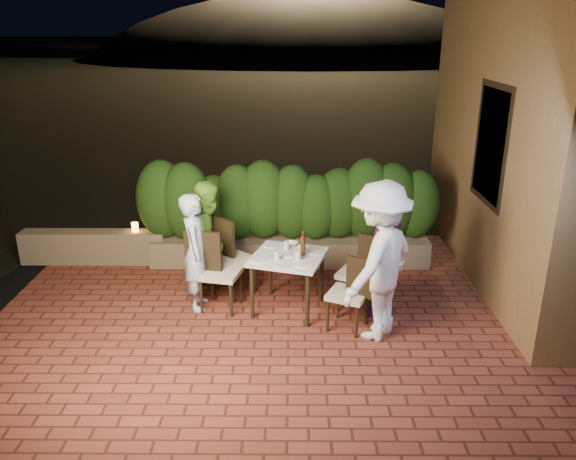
{
  "coord_description": "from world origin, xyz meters",
  "views": [
    {
      "loc": [
        0.23,
        -5.66,
        3.43
      ],
      "look_at": [
        0.19,
        0.88,
        1.05
      ],
      "focal_mm": 35.0,
      "sensor_mm": 36.0,
      "label": 1
    }
  ],
  "objects_px": {
    "diner_blue": "(196,252)",
    "chair_right_front": "(348,292)",
    "bowl": "(291,244)",
    "diner_purple": "(385,251)",
    "dining_table": "(288,283)",
    "beer_bottle": "(303,243)",
    "parapet_lamp": "(135,227)",
    "diner_white": "(379,261)",
    "chair_left_front": "(220,271)",
    "chair_right_back": "(359,272)",
    "diner_green": "(210,237)",
    "chair_left_back": "(233,258)"
  },
  "relations": [
    {
      "from": "diner_blue",
      "to": "chair_right_front",
      "type": "bearing_deg",
      "value": -111.73
    },
    {
      "from": "bowl",
      "to": "chair_right_front",
      "type": "relative_size",
      "value": 0.18
    },
    {
      "from": "chair_right_front",
      "to": "diner_purple",
      "type": "xyz_separation_m",
      "value": [
        0.49,
        0.4,
        0.36
      ]
    },
    {
      "from": "dining_table",
      "to": "beer_bottle",
      "type": "relative_size",
      "value": 2.63
    },
    {
      "from": "chair_right_front",
      "to": "parapet_lamp",
      "type": "xyz_separation_m",
      "value": [
        -3.04,
        1.98,
        0.1
      ]
    },
    {
      "from": "chair_right_front",
      "to": "diner_purple",
      "type": "relative_size",
      "value": 0.56
    },
    {
      "from": "diner_purple",
      "to": "diner_white",
      "type": "bearing_deg",
      "value": 10.97
    },
    {
      "from": "dining_table",
      "to": "chair_left_front",
      "type": "distance_m",
      "value": 0.87
    },
    {
      "from": "beer_bottle",
      "to": "chair_left_front",
      "type": "height_order",
      "value": "beer_bottle"
    },
    {
      "from": "chair_right_back",
      "to": "diner_green",
      "type": "bearing_deg",
      "value": 11.5
    },
    {
      "from": "diner_blue",
      "to": "parapet_lamp",
      "type": "bearing_deg",
      "value": 33.52
    },
    {
      "from": "chair_left_front",
      "to": "diner_white",
      "type": "bearing_deg",
      "value": -6.1
    },
    {
      "from": "chair_left_back",
      "to": "diner_purple",
      "type": "height_order",
      "value": "diner_purple"
    },
    {
      "from": "diner_green",
      "to": "bowl",
      "type": "bearing_deg",
      "value": -72.07
    },
    {
      "from": "bowl",
      "to": "parapet_lamp",
      "type": "height_order",
      "value": "bowl"
    },
    {
      "from": "dining_table",
      "to": "chair_right_back",
      "type": "relative_size",
      "value": 0.83
    },
    {
      "from": "beer_bottle",
      "to": "diner_blue",
      "type": "relative_size",
      "value": 0.21
    },
    {
      "from": "chair_right_front",
      "to": "beer_bottle",
      "type": "bearing_deg",
      "value": -17.83
    },
    {
      "from": "diner_purple",
      "to": "dining_table",
      "type": "bearing_deg",
      "value": -65.79
    },
    {
      "from": "diner_white",
      "to": "bowl",
      "type": "bearing_deg",
      "value": -95.38
    },
    {
      "from": "bowl",
      "to": "diner_green",
      "type": "bearing_deg",
      "value": 167.12
    },
    {
      "from": "chair_left_back",
      "to": "diner_purple",
      "type": "distance_m",
      "value": 2.03
    },
    {
      "from": "chair_left_back",
      "to": "diner_purple",
      "type": "relative_size",
      "value": 0.62
    },
    {
      "from": "chair_left_front",
      "to": "parapet_lamp",
      "type": "relative_size",
      "value": 7.4
    },
    {
      "from": "beer_bottle",
      "to": "dining_table",
      "type": "bearing_deg",
      "value": -178.69
    },
    {
      "from": "beer_bottle",
      "to": "chair_left_back",
      "type": "relative_size",
      "value": 0.31
    },
    {
      "from": "chair_right_front",
      "to": "diner_white",
      "type": "bearing_deg",
      "value": 179.48
    },
    {
      "from": "chair_right_front",
      "to": "chair_left_back",
      "type": "bearing_deg",
      "value": -8.45
    },
    {
      "from": "beer_bottle",
      "to": "chair_right_front",
      "type": "distance_m",
      "value": 0.83
    },
    {
      "from": "parapet_lamp",
      "to": "chair_left_back",
      "type": "bearing_deg",
      "value": -33.99
    },
    {
      "from": "chair_left_back",
      "to": "diner_green",
      "type": "xyz_separation_m",
      "value": [
        -0.31,
        0.14,
        0.25
      ]
    },
    {
      "from": "diner_blue",
      "to": "diner_green",
      "type": "relative_size",
      "value": 0.99
    },
    {
      "from": "chair_right_front",
      "to": "diner_green",
      "type": "height_order",
      "value": "diner_green"
    },
    {
      "from": "chair_left_front",
      "to": "chair_right_front",
      "type": "relative_size",
      "value": 1.1
    },
    {
      "from": "diner_purple",
      "to": "parapet_lamp",
      "type": "bearing_deg",
      "value": -87.02
    },
    {
      "from": "beer_bottle",
      "to": "parapet_lamp",
      "type": "bearing_deg",
      "value": 148.86
    },
    {
      "from": "diner_green",
      "to": "diner_white",
      "type": "bearing_deg",
      "value": -89.07
    },
    {
      "from": "diner_white",
      "to": "parapet_lamp",
      "type": "height_order",
      "value": "diner_white"
    },
    {
      "from": "chair_right_back",
      "to": "diner_blue",
      "type": "relative_size",
      "value": 0.68
    },
    {
      "from": "dining_table",
      "to": "chair_right_back",
      "type": "height_order",
      "value": "chair_right_back"
    },
    {
      "from": "chair_right_back",
      "to": "chair_left_front",
      "type": "bearing_deg",
      "value": 27.41
    },
    {
      "from": "dining_table",
      "to": "bowl",
      "type": "bearing_deg",
      "value": 83.29
    },
    {
      "from": "dining_table",
      "to": "diner_green",
      "type": "bearing_deg",
      "value": 150.77
    },
    {
      "from": "diner_white",
      "to": "diner_purple",
      "type": "height_order",
      "value": "diner_white"
    },
    {
      "from": "chair_right_front",
      "to": "chair_right_back",
      "type": "relative_size",
      "value": 0.91
    },
    {
      "from": "chair_right_front",
      "to": "diner_white",
      "type": "relative_size",
      "value": 0.5
    },
    {
      "from": "chair_right_front",
      "to": "diner_green",
      "type": "bearing_deg",
      "value": -7.06
    },
    {
      "from": "chair_left_front",
      "to": "diner_blue",
      "type": "bearing_deg",
      "value": -176.19
    },
    {
      "from": "beer_bottle",
      "to": "diner_blue",
      "type": "bearing_deg",
      "value": 176.86
    },
    {
      "from": "parapet_lamp",
      "to": "bowl",
      "type": "bearing_deg",
      "value": -26.56
    }
  ]
}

